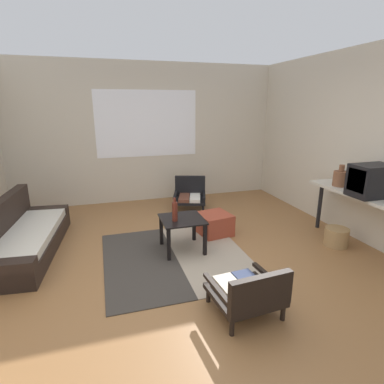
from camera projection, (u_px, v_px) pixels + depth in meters
The scene contains 14 objects.
ground_plane at pixel (191, 271), 3.64m from camera, with size 7.80×7.80×0.00m, color olive.
far_wall_with_window at pixel (147, 133), 6.08m from camera, with size 5.60×0.13×2.70m.
side_wall_right at pixel (366, 146), 4.28m from camera, with size 0.12×6.60×2.70m, color beige.
area_rug at pixel (176, 257), 3.97m from camera, with size 1.81×1.90×0.01m.
couch at pixel (22, 238), 4.03m from camera, with size 0.90×2.02×0.71m.
coffee_table at pixel (182, 225), 4.07m from camera, with size 0.56×0.56×0.46m.
armchair_by_window at pixel (190, 194), 5.80m from camera, with size 0.72×0.70×0.59m.
armchair_striped_foreground at pixel (249, 292), 2.82m from camera, with size 0.66×0.63×0.52m.
ottoman_orange at pixel (214, 224), 4.65m from camera, with size 0.46×0.46×0.32m, color #993D28.
console_shelf at pixel (364, 200), 4.01m from camera, with size 0.40×1.72×0.78m.
crt_television at pixel (372, 181), 3.85m from camera, with size 0.52×0.35×0.41m.
clay_vase at pixel (340, 178), 4.37m from camera, with size 0.20×0.20×0.31m.
glass_bottle at pixel (175, 211), 3.93m from camera, with size 0.07×0.07×0.31m.
wicker_basket at pixel (336, 237), 4.27m from camera, with size 0.32×0.32×0.26m, color #9E7A4C.
Camera 1 is at (-0.92, -3.10, 1.91)m, focal length 28.59 mm.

